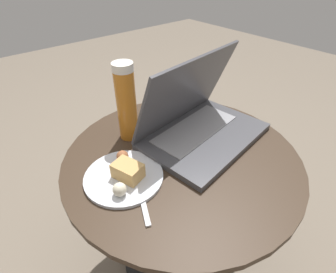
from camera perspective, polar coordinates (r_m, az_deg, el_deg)
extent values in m
plane|color=#726656|center=(1.17, 2.14, -24.49)|extent=(6.00, 6.00, 0.00)
cylinder|color=black|center=(1.16, 2.15, -24.31)|extent=(0.42, 0.42, 0.01)
cylinder|color=black|center=(0.95, 2.52, -16.58)|extent=(0.08, 0.08, 0.50)
cylinder|color=#38281C|center=(0.76, 3.03, -4.58)|extent=(0.67, 0.67, 0.02)
cube|color=#47474C|center=(0.81, 8.00, 0.08)|extent=(0.40, 0.29, 0.02)
cube|color=gray|center=(0.82, 5.96, 1.70)|extent=(0.30, 0.15, 0.00)
cube|color=#47474C|center=(0.79, 4.00, 9.78)|extent=(0.38, 0.14, 0.24)
cube|color=silver|center=(0.79, 4.16, 9.65)|extent=(0.35, 0.12, 0.21)
cylinder|color=#C6701E|center=(0.77, -8.99, 6.57)|extent=(0.06, 0.06, 0.21)
cylinder|color=white|center=(0.72, -9.89, 14.72)|extent=(0.06, 0.06, 0.02)
cylinder|color=silver|center=(0.69, -9.59, -8.62)|extent=(0.20, 0.20, 0.01)
cube|color=tan|center=(0.67, -8.75, -7.37)|extent=(0.07, 0.08, 0.04)
sphere|color=beige|center=(0.63, -10.51, -11.26)|extent=(0.03, 0.03, 0.03)
sphere|color=#9E5B38|center=(0.72, -9.88, -4.29)|extent=(0.03, 0.03, 0.03)
cube|color=silver|center=(0.63, -5.38, -14.41)|extent=(0.06, 0.12, 0.00)
cube|color=silver|center=(0.68, -6.73, -8.85)|extent=(0.04, 0.06, 0.00)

